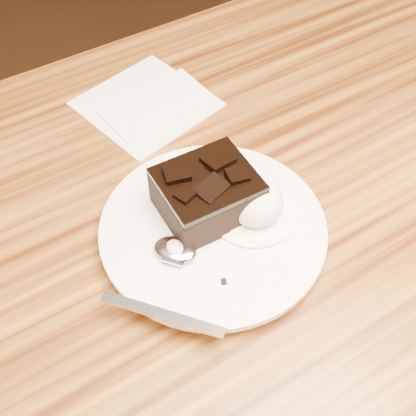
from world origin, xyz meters
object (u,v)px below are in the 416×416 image
plate (213,231)px  brownie (207,196)px  ice_cream_scoop (254,200)px  napkin (146,103)px  dining_table (197,385)px  spoon (175,250)px

plate → brownie: bearing=73.3°
brownie → ice_cream_scoop: ice_cream_scoop is taller
napkin → ice_cream_scoop: bearing=-88.8°
brownie → dining_table: bearing=-141.0°
dining_table → plate: plate is taller
dining_table → spoon: (-0.02, -0.00, 0.40)m
plate → dining_table: bearing=-164.4°
spoon → napkin: 0.26m
plate → napkin: 0.24m
dining_table → plate: (0.03, 0.01, 0.39)m
dining_table → ice_cream_scoop: ice_cream_scoop is taller
spoon → plate: bearing=-28.5°
plate → napkin: plate is taller
plate → brownie: size_ratio=2.49×
spoon → ice_cream_scoop: bearing=-38.3°
dining_table → ice_cream_scoop: (0.08, 0.00, 0.42)m
spoon → napkin: size_ratio=1.19×
ice_cream_scoop → napkin: ice_cream_scoop is taller
brownie → ice_cream_scoop: size_ratio=1.52×
ice_cream_scoop → dining_table: bearing=-179.5°
plate → ice_cream_scoop: ice_cream_scoop is taller
ice_cream_scoop → spoon: (-0.10, -0.00, -0.02)m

